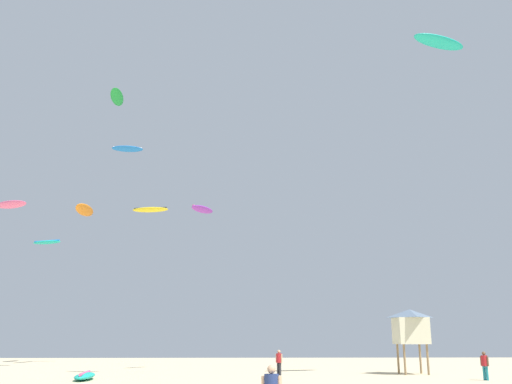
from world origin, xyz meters
The scene contains 12 objects.
person_midground centered at (12.85, 20.75, 0.90)m, with size 0.35×0.45×1.55m.
person_left centered at (1.69, 25.66, 0.91)m, with size 0.41×0.38×1.55m.
kite_grounded_near centered at (-9.55, 21.88, 0.21)m, with size 1.45×3.79×0.47m.
lifeguard_tower centered at (10.51, 26.35, 3.05)m, with size 2.30×2.30×4.15m.
kite_aloft_0 centered at (12.75, 22.74, 22.06)m, with size 4.40×2.77×0.60m.
kite_aloft_2 centered at (-7.01, 26.13, 10.81)m, with size 2.60×1.16×0.37m.
kite_aloft_3 centered at (-15.78, 41.71, 14.27)m, with size 1.46×4.34×1.09m.
kite_aloft_4 centered at (-13.09, 40.30, 25.48)m, with size 1.60×4.33×0.75m.
kite_aloft_5 centered at (-12.09, 41.92, 20.64)m, with size 3.14×1.23×0.65m.
kite_aloft_6 centered at (-17.96, 29.76, 11.95)m, with size 3.12×2.17×0.63m.
kite_aloft_7 centered at (-3.81, 31.61, 12.12)m, with size 2.06×2.49×0.58m.
kite_aloft_8 centered at (-17.38, 36.63, 10.26)m, with size 2.91×1.77×0.34m.
Camera 1 is at (-1.08, -11.48, 2.22)m, focal length 39.30 mm.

